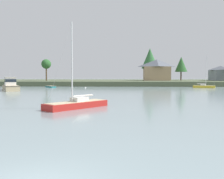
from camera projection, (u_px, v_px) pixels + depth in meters
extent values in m
cube|color=#4C563D|center=(118.00, 82.00, 106.90)|extent=(251.56, 52.02, 1.57)
cube|color=tan|center=(11.00, 89.00, 59.93)|extent=(7.41, 9.59, 1.89)
cone|color=tan|center=(8.00, 88.00, 64.07)|extent=(3.64, 3.63, 2.65)
cube|color=black|center=(11.00, 86.00, 59.88)|extent=(7.61, 9.81, 0.05)
cube|color=silver|center=(10.00, 81.00, 60.27)|extent=(3.57, 3.79, 1.92)
cube|color=#19232D|center=(10.00, 80.00, 60.26)|extent=(3.64, 3.86, 0.69)
cube|color=beige|center=(10.00, 77.00, 60.21)|extent=(4.08, 4.29, 0.06)
cylinder|color=silver|center=(10.00, 73.00, 60.16)|extent=(0.03, 0.03, 1.83)
cube|color=gold|center=(204.00, 88.00, 72.82)|extent=(6.24, 3.73, 1.11)
cube|color=#CCB78E|center=(204.00, 86.00, 72.78)|extent=(5.83, 3.41, 0.04)
cube|color=silver|center=(203.00, 85.00, 72.89)|extent=(1.63, 1.48, 0.36)
cylinder|color=silver|center=(206.00, 71.00, 72.35)|extent=(0.12, 0.12, 8.52)
cylinder|color=silver|center=(201.00, 84.00, 73.05)|extent=(2.29, 0.95, 0.10)
cylinder|color=silver|center=(201.00, 84.00, 73.05)|extent=(2.08, 0.91, 0.14)
cylinder|color=#999999|center=(211.00, 71.00, 71.87)|extent=(2.28, 0.89, 8.47)
cube|color=#196B70|center=(51.00, 87.00, 75.65)|extent=(3.71, 3.69, 0.63)
cube|color=#C6B289|center=(51.00, 86.00, 75.63)|extent=(3.90, 3.88, 0.05)
cube|color=tan|center=(51.00, 86.00, 75.63)|extent=(1.03, 1.04, 0.03)
cube|color=#B2231E|center=(77.00, 107.00, 27.59)|extent=(6.46, 7.21, 1.15)
cube|color=#CCB78E|center=(77.00, 102.00, 27.56)|extent=(5.97, 6.70, 0.04)
cube|color=silver|center=(79.00, 99.00, 27.83)|extent=(2.09, 2.14, 0.46)
cylinder|color=silver|center=(72.00, 62.00, 26.87)|extent=(0.15, 0.15, 8.52)
cylinder|color=silver|center=(83.00, 96.00, 28.21)|extent=(2.04, 2.44, 0.12)
cylinder|color=silver|center=(83.00, 95.00, 28.20)|extent=(1.86, 2.21, 0.14)
cylinder|color=#999999|center=(60.00, 62.00, 25.75)|extent=(1.96, 2.38, 8.48)
sphere|color=white|center=(85.00, 88.00, 71.65)|extent=(0.51, 0.51, 0.51)
torus|color=#333338|center=(85.00, 87.00, 71.63)|extent=(0.12, 0.12, 0.02)
cylinder|color=brown|center=(181.00, 73.00, 102.67)|extent=(0.52, 0.52, 5.87)
cone|color=#2D602D|center=(181.00, 64.00, 102.47)|extent=(4.97, 4.97, 6.07)
cylinder|color=brown|center=(150.00, 70.00, 104.38)|extent=(0.59, 0.59, 8.20)
cone|color=#336B38|center=(150.00, 58.00, 104.11)|extent=(6.81, 6.81, 8.33)
cylinder|color=brown|center=(46.00, 73.00, 95.90)|extent=(0.52, 0.52, 5.55)
sphere|color=#2D602D|center=(46.00, 64.00, 95.70)|extent=(3.65, 3.65, 3.65)
cube|color=gray|center=(221.00, 75.00, 103.20)|extent=(7.03, 9.84, 4.23)
pyramid|color=#565B66|center=(221.00, 68.00, 103.04)|extent=(7.60, 10.62, 1.78)
cube|color=tan|center=(157.00, 74.00, 101.27)|extent=(10.23, 7.55, 5.54)
pyramid|color=#565B66|center=(157.00, 63.00, 101.03)|extent=(11.04, 8.15, 2.91)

